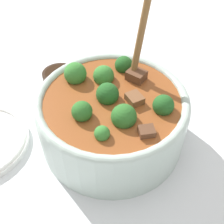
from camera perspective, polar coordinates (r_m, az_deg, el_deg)
ground_plane at (r=0.55m, az=0.00°, el=-5.16°), size 4.00×4.00×0.00m
stew_bowl at (r=0.51m, az=0.02°, el=-0.46°), size 0.27×0.27×0.31m
condiment_bowl at (r=0.65m, az=-10.55°, el=6.58°), size 0.07×0.07×0.04m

